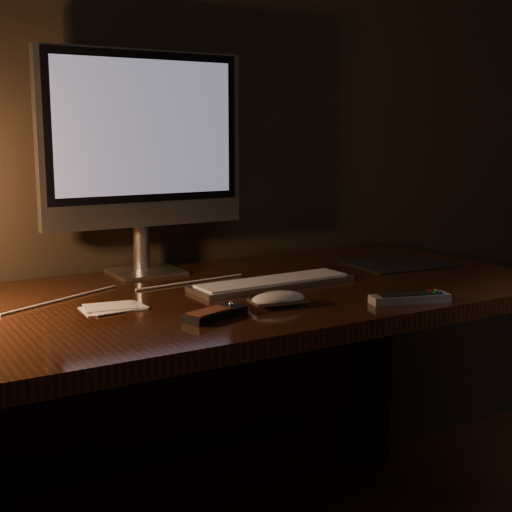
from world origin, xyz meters
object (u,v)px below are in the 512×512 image
desk (214,337)px  media_remote (215,313)px  monitor (144,144)px  mouse (278,301)px  keyboard (273,282)px  tv_remote (410,298)px

desk → media_remote: media_remote is taller
monitor → media_remote: 0.60m
desk → mouse: mouse is taller
keyboard → media_remote: media_remote is taller
keyboard → tv_remote: tv_remote is taller
desk → mouse: 0.29m
tv_remote → mouse: bearing=173.3°
tv_remote → media_remote: bearing=-176.1°
monitor → mouse: size_ratio=4.73×
tv_remote → monitor: bearing=139.0°
desk → mouse: (0.02, -0.26, 0.14)m
desk → media_remote: (-0.14, -0.27, 0.14)m
keyboard → media_remote: (-0.26, -0.20, 0.00)m
media_remote → monitor: bearing=65.3°
mouse → tv_remote: bearing=-15.1°
desk → keyboard: (0.12, -0.07, 0.14)m
monitor → media_remote: (-0.05, -0.49, -0.33)m
monitor → media_remote: monitor is taller
mouse → media_remote: media_remote is taller
monitor → mouse: bearing=-78.1°
desk → mouse: bearing=-84.8°
monitor → keyboard: size_ratio=1.37×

